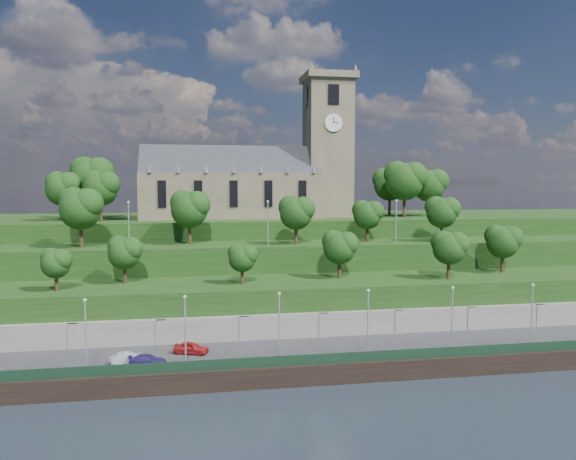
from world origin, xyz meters
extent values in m
plane|color=black|center=(0.00, 0.00, 0.00)|extent=(320.00, 320.00, 0.00)
cube|color=#2D2D30|center=(0.00, 6.00, 1.00)|extent=(160.00, 12.00, 2.00)
cube|color=black|center=(0.00, -0.05, 1.10)|extent=(160.00, 0.50, 2.20)
cube|color=#163320|center=(0.00, 0.60, 2.60)|extent=(160.00, 0.10, 1.20)
cube|color=slate|center=(0.00, 12.00, 2.50)|extent=(160.00, 2.00, 5.00)
cube|color=slate|center=(-25.00, 11.20, 2.50)|extent=(1.20, 0.60, 5.00)
cube|color=slate|center=(-15.00, 11.20, 2.50)|extent=(1.20, 0.60, 5.00)
cube|color=slate|center=(-5.00, 11.20, 2.50)|extent=(1.20, 0.60, 5.00)
cube|color=slate|center=(5.00, 11.20, 2.50)|extent=(1.20, 0.60, 5.00)
cube|color=slate|center=(15.00, 11.20, 2.50)|extent=(1.20, 0.60, 5.00)
cube|color=slate|center=(25.00, 11.20, 2.50)|extent=(1.20, 0.60, 5.00)
cube|color=slate|center=(35.00, 11.20, 2.50)|extent=(1.20, 0.60, 5.00)
cube|color=#183612|center=(0.00, 18.00, 4.00)|extent=(160.00, 12.00, 8.00)
cube|color=#183612|center=(0.00, 29.00, 6.00)|extent=(160.00, 10.00, 12.00)
cube|color=#183612|center=(0.00, 50.00, 7.50)|extent=(160.00, 32.00, 15.00)
cube|color=brown|center=(-4.00, 46.00, 19.00)|extent=(32.00, 12.00, 8.00)
cube|color=#272A30|center=(-4.00, 46.00, 23.00)|extent=(32.00, 10.18, 10.18)
cone|color=brown|center=(-18.00, 40.00, 23.90)|extent=(0.70, 0.70, 1.80)
cone|color=brown|center=(-13.33, 40.00, 23.90)|extent=(0.70, 0.70, 1.80)
cone|color=brown|center=(-8.67, 40.00, 23.90)|extent=(0.70, 0.70, 1.80)
cone|color=brown|center=(-4.00, 40.00, 23.90)|extent=(0.70, 0.70, 1.80)
cone|color=brown|center=(0.67, 40.00, 23.90)|extent=(0.70, 0.70, 1.80)
cone|color=brown|center=(5.33, 40.00, 23.90)|extent=(0.70, 0.70, 1.80)
cone|color=brown|center=(10.00, 40.00, 23.90)|extent=(0.70, 0.70, 1.80)
cube|color=black|center=(-16.00, 39.92, 19.50)|extent=(1.40, 0.25, 4.50)
cube|color=black|center=(-10.00, 39.92, 19.50)|extent=(1.40, 0.25, 4.50)
cube|color=black|center=(-4.00, 39.92, 19.50)|extent=(1.40, 0.25, 4.50)
cube|color=black|center=(2.00, 39.92, 19.50)|extent=(1.40, 0.25, 4.50)
cube|color=black|center=(8.00, 39.92, 19.50)|extent=(1.40, 0.25, 4.50)
cube|color=brown|center=(14.00, 46.00, 27.50)|extent=(8.00, 8.00, 25.00)
cube|color=brown|center=(14.00, 46.00, 40.60)|extent=(9.20, 9.20, 1.20)
cone|color=brown|center=(10.00, 42.00, 41.80)|extent=(0.80, 0.80, 1.60)
cone|color=brown|center=(10.00, 50.00, 41.80)|extent=(0.80, 0.80, 1.60)
cone|color=brown|center=(18.00, 42.00, 41.80)|extent=(0.80, 0.80, 1.60)
cone|color=brown|center=(18.00, 50.00, 41.80)|extent=(0.80, 0.80, 1.60)
cube|color=black|center=(14.00, 41.92, 37.00)|extent=(2.00, 0.25, 3.50)
cube|color=black|center=(14.00, 50.08, 37.00)|extent=(2.00, 0.25, 3.50)
cube|color=black|center=(9.92, 46.00, 37.00)|extent=(0.25, 2.00, 3.50)
cube|color=black|center=(18.08, 46.00, 37.00)|extent=(0.25, 2.00, 3.50)
cylinder|color=white|center=(14.00, 41.88, 32.00)|extent=(3.20, 0.30, 3.20)
cylinder|color=white|center=(18.12, 46.00, 32.00)|extent=(0.30, 3.20, 3.20)
cube|color=black|center=(14.00, 41.70, 32.50)|extent=(0.12, 0.05, 1.10)
cube|color=black|center=(14.40, 41.70, 32.00)|extent=(0.80, 0.05, 0.12)
cylinder|color=black|center=(-27.75, 16.00, 9.16)|extent=(0.46, 0.46, 2.32)
sphere|color=black|center=(-27.75, 16.00, 11.40)|extent=(3.60, 3.60, 3.60)
sphere|color=black|center=(-27.02, 15.64, 11.94)|extent=(2.70, 2.70, 2.70)
sphere|color=black|center=(-28.38, 16.45, 12.12)|extent=(2.52, 2.52, 2.52)
cylinder|color=black|center=(-20.03, 20.00, 9.37)|extent=(0.48, 0.48, 2.75)
sphere|color=black|center=(-20.03, 20.00, 12.03)|extent=(4.27, 4.27, 4.27)
sphere|color=black|center=(-19.17, 19.57, 12.67)|extent=(3.20, 3.20, 3.20)
sphere|color=black|center=(-20.77, 20.53, 12.88)|extent=(2.99, 2.99, 2.99)
cylinder|color=black|center=(-4.67, 17.00, 9.15)|extent=(0.46, 0.46, 2.31)
sphere|color=black|center=(-4.67, 17.00, 11.38)|extent=(3.59, 3.59, 3.59)
sphere|color=black|center=(-3.95, 16.64, 11.92)|extent=(2.69, 2.69, 2.69)
sphere|color=black|center=(-5.30, 17.45, 12.10)|extent=(2.51, 2.51, 2.51)
cylinder|color=black|center=(9.12, 19.00, 9.45)|extent=(0.49, 0.49, 2.90)
sphere|color=black|center=(9.12, 19.00, 12.26)|extent=(4.51, 4.51, 4.51)
sphere|color=black|center=(10.03, 18.55, 12.93)|extent=(3.39, 3.39, 3.39)
sphere|color=black|center=(8.33, 19.56, 13.16)|extent=(3.16, 3.16, 3.16)
cylinder|color=black|center=(24.00, 16.00, 9.45)|extent=(0.49, 0.49, 2.90)
sphere|color=black|center=(24.00, 16.00, 12.26)|extent=(4.52, 4.52, 4.52)
sphere|color=black|center=(24.90, 15.55, 12.94)|extent=(3.39, 3.39, 3.39)
sphere|color=black|center=(23.21, 16.56, 13.16)|extent=(3.16, 3.16, 3.16)
cylinder|color=black|center=(34.48, 20.00, 9.54)|extent=(0.50, 0.50, 3.08)
sphere|color=black|center=(34.48, 20.00, 12.51)|extent=(4.79, 4.79, 4.79)
sphere|color=black|center=(35.44, 19.52, 13.23)|extent=(3.59, 3.59, 3.59)
sphere|color=black|center=(33.64, 20.60, 13.47)|extent=(3.35, 3.35, 3.35)
cylinder|color=black|center=(-26.90, 28.00, 13.89)|extent=(0.53, 0.53, 3.78)
sphere|color=black|center=(-26.90, 28.00, 17.54)|extent=(5.88, 5.88, 5.88)
sphere|color=black|center=(-25.72, 27.41, 18.42)|extent=(4.41, 4.41, 4.41)
sphere|color=black|center=(-27.92, 28.73, 18.72)|extent=(4.11, 4.11, 4.11)
cylinder|color=black|center=(-11.48, 30.00, 13.78)|extent=(0.52, 0.52, 3.56)
sphere|color=black|center=(-11.48, 30.00, 17.23)|extent=(5.54, 5.54, 5.54)
sphere|color=black|center=(-10.37, 29.45, 18.06)|extent=(4.16, 4.16, 4.16)
sphere|color=black|center=(-12.45, 30.69, 18.34)|extent=(3.88, 3.88, 3.88)
cylinder|color=black|center=(4.44, 27.00, 13.60)|extent=(0.50, 0.50, 3.20)
sphere|color=black|center=(4.44, 27.00, 16.70)|extent=(4.98, 4.98, 4.98)
sphere|color=black|center=(5.44, 26.50, 17.44)|extent=(3.74, 3.74, 3.74)
sphere|color=black|center=(3.57, 27.62, 17.69)|extent=(3.49, 3.49, 3.49)
cylinder|color=black|center=(16.34, 29.00, 13.43)|extent=(0.49, 0.49, 2.86)
sphere|color=black|center=(16.34, 29.00, 16.19)|extent=(4.45, 4.45, 4.45)
sphere|color=black|center=(17.23, 28.56, 16.86)|extent=(3.34, 3.34, 3.34)
sphere|color=black|center=(15.56, 29.56, 17.08)|extent=(3.11, 3.11, 3.11)
cylinder|color=black|center=(27.99, 27.00, 13.56)|extent=(0.50, 0.50, 3.12)
sphere|color=black|center=(27.99, 27.00, 16.57)|extent=(4.85, 4.85, 4.85)
sphere|color=black|center=(28.96, 26.51, 17.30)|extent=(3.64, 3.64, 3.64)
sphere|color=black|center=(27.14, 27.61, 17.54)|extent=(3.40, 3.40, 3.40)
cylinder|color=black|center=(-32.20, 42.00, 16.78)|extent=(0.52, 0.52, 3.57)
sphere|color=black|center=(-32.20, 42.00, 20.23)|extent=(5.55, 5.55, 5.55)
sphere|color=black|center=(-31.09, 41.45, 21.06)|extent=(4.16, 4.16, 4.16)
sphere|color=black|center=(-33.17, 42.69, 21.34)|extent=(3.88, 3.88, 3.88)
cylinder|color=black|center=(-28.57, 48.00, 17.37)|extent=(0.57, 0.57, 4.75)
sphere|color=black|center=(-28.57, 48.00, 21.96)|extent=(7.39, 7.39, 7.39)
sphere|color=black|center=(-27.09, 47.26, 23.07)|extent=(5.54, 5.54, 5.54)
sphere|color=black|center=(-29.86, 48.92, 23.44)|extent=(5.17, 5.17, 5.17)
cylinder|color=black|center=(-25.87, 40.00, 16.82)|extent=(0.52, 0.52, 3.64)
sphere|color=black|center=(-25.87, 40.00, 20.34)|extent=(5.67, 5.67, 5.67)
sphere|color=black|center=(-24.74, 39.43, 21.19)|extent=(4.25, 4.25, 4.25)
sphere|color=black|center=(-26.86, 40.71, 21.48)|extent=(3.97, 3.97, 3.97)
cylinder|color=black|center=(27.60, 42.00, 17.23)|extent=(0.56, 0.56, 4.46)
sphere|color=black|center=(27.60, 42.00, 21.54)|extent=(6.94, 6.94, 6.94)
sphere|color=black|center=(28.99, 41.31, 22.59)|extent=(5.21, 5.21, 5.21)
sphere|color=black|center=(26.38, 42.87, 22.93)|extent=(4.86, 4.86, 4.86)
cylinder|color=black|center=(27.67, 50.00, 17.01)|extent=(0.54, 0.54, 4.02)
sphere|color=black|center=(27.67, 50.00, 20.89)|extent=(6.25, 6.25, 6.25)
sphere|color=black|center=(28.93, 49.37, 21.83)|extent=(4.69, 4.69, 4.69)
sphere|color=black|center=(26.58, 50.78, 22.14)|extent=(4.38, 4.38, 4.38)
cylinder|color=black|center=(33.31, 44.00, 16.96)|extent=(0.53, 0.53, 3.93)
sphere|color=black|center=(33.31, 44.00, 20.76)|extent=(6.11, 6.11, 6.11)
sphere|color=black|center=(34.53, 43.39, 21.67)|extent=(4.58, 4.58, 4.58)
sphere|color=black|center=(32.24, 44.76, 21.98)|extent=(4.27, 4.27, 4.27)
cylinder|color=#B2B2B7|center=(-22.00, 2.50, 5.67)|extent=(0.16, 0.16, 7.35)
sphere|color=silver|center=(-22.00, 2.50, 9.47)|extent=(0.36, 0.36, 0.36)
cylinder|color=#B2B2B7|center=(-12.00, 2.50, 5.67)|extent=(0.16, 0.16, 7.35)
sphere|color=silver|center=(-12.00, 2.50, 9.47)|extent=(0.36, 0.36, 0.36)
cylinder|color=#B2B2B7|center=(-2.00, 2.50, 5.67)|extent=(0.16, 0.16, 7.35)
sphere|color=silver|center=(-2.00, 2.50, 9.47)|extent=(0.36, 0.36, 0.36)
cylinder|color=#B2B2B7|center=(8.00, 2.50, 5.67)|extent=(0.16, 0.16, 7.35)
sphere|color=silver|center=(8.00, 2.50, 9.47)|extent=(0.36, 0.36, 0.36)
cylinder|color=#B2B2B7|center=(18.00, 2.50, 5.67)|extent=(0.16, 0.16, 7.35)
sphere|color=silver|center=(18.00, 2.50, 9.47)|extent=(0.36, 0.36, 0.36)
cylinder|color=#B2B2B7|center=(28.00, 2.50, 5.67)|extent=(0.16, 0.16, 7.35)
sphere|color=silver|center=(28.00, 2.50, 9.47)|extent=(0.36, 0.36, 0.36)
cylinder|color=#B2B2B7|center=(-20.00, 26.00, 15.23)|extent=(0.16, 0.16, 6.47)
sphere|color=silver|center=(-20.00, 26.00, 18.59)|extent=(0.36, 0.36, 0.36)
cylinder|color=#B2B2B7|center=(0.00, 26.00, 15.23)|extent=(0.16, 0.16, 6.47)
sphere|color=silver|center=(0.00, 26.00, 18.59)|extent=(0.36, 0.36, 0.36)
cylinder|color=#B2B2B7|center=(20.00, 26.00, 15.23)|extent=(0.16, 0.16, 6.47)
sphere|color=silver|center=(20.00, 26.00, 18.59)|extent=(0.36, 0.36, 0.36)
imported|color=#A31B1B|center=(-11.43, 6.91, 2.68)|extent=(4.30, 2.91, 1.36)
imported|color=#99989C|center=(-18.08, 4.54, 2.63)|extent=(4.06, 2.65, 1.26)
imported|color=navy|center=(-15.97, 3.52, 2.57)|extent=(4.15, 2.22, 1.14)
camera|label=1|loc=(-11.20, -56.33, 21.40)|focal=35.00mm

